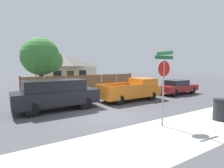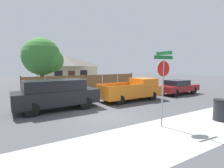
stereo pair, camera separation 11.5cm
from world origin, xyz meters
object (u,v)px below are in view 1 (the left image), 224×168
house (63,69)px  orange_pickup (132,90)px  stop_sign (164,76)px  trash_bin (220,110)px  parked_sedan (177,87)px  red_suv (56,94)px  oak_tree (43,57)px

house → orange_pickup: bearing=-85.7°
stop_sign → trash_bin: bearing=-11.9°
parked_sedan → trash_bin: (-4.74, -6.34, -0.17)m
orange_pickup → trash_bin: bearing=-84.7°
house → stop_sign: (-1.36, -20.28, 0.09)m
house → stop_sign: 20.33m
orange_pickup → stop_sign: (-2.48, -5.43, 1.48)m
house → trash_bin: (1.77, -21.19, -1.67)m
red_suv → trash_bin: (6.50, -6.34, -0.48)m
red_suv → stop_sign: 6.51m
house → trash_bin: house is taller
oak_tree → trash_bin: bearing=-66.5°
house → parked_sedan: house is taller
stop_sign → oak_tree: bearing=106.6°
red_suv → stop_sign: size_ratio=1.49×
orange_pickup → red_suv: bearing=179.5°
house → oak_tree: bearing=-118.6°
house → oak_tree: size_ratio=1.51×
orange_pickup → parked_sedan: 5.40m
red_suv → stop_sign: (3.36, -5.43, 1.28)m
red_suv → stop_sign: stop_sign is taller
house → trash_bin: 21.33m
oak_tree → red_suv: oak_tree is taller
red_suv → parked_sedan: size_ratio=1.18×
red_suv → orange_pickup: red_suv is taller
house → parked_sedan: (6.51, -14.86, -1.50)m
trash_bin → house: bearing=94.8°
stop_sign → trash_bin: size_ratio=3.12×
oak_tree → parked_sedan: (10.66, -7.27, -2.78)m
house → trash_bin: bearing=-85.2°
house → trash_bin: size_ratio=7.58×
orange_pickup → parked_sedan: size_ratio=1.18×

